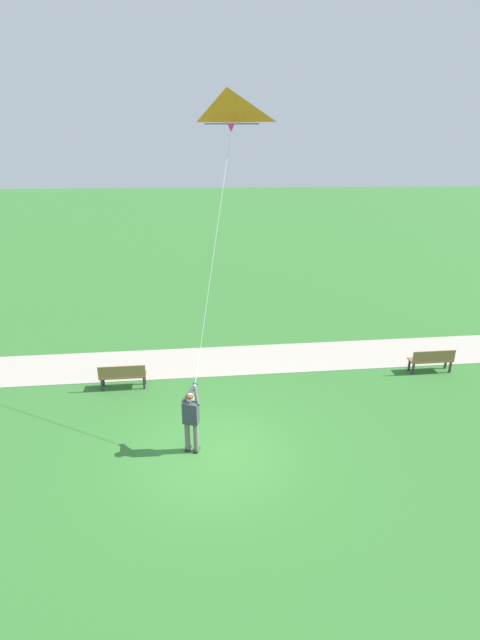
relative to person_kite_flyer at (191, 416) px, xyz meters
The scene contains 6 objects.
ground_plane 1.17m from the person_kite_flyer, 76.83° to the left, with size 120.00×120.00×0.00m, color #33702D.
walkway_path 6.01m from the person_kite_flyer, 154.86° to the left, with size 2.40×32.00×0.02m, color #ADA393.
person_kite_flyer is the anchor object (origin of this frame).
flying_kite 8.28m from the person_kite_flyer, 163.32° to the left, with size 3.99×1.90×7.20m.
park_bench_near_walkway 4.19m from the person_kite_flyer, 145.08° to the right, with size 0.52×1.52×0.88m.
park_bench_far_walkway 9.06m from the person_kite_flyer, 116.31° to the left, with size 0.52×1.52×0.88m.
Camera 1 is at (10.70, 0.19, 7.98)m, focal length 27.44 mm.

